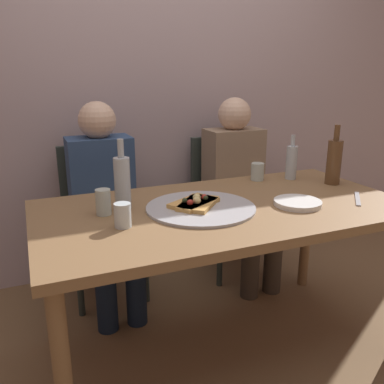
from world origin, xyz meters
The scene contains 18 objects.
ground_plane centered at (0.00, 0.00, 0.00)m, with size 8.00×8.00×0.00m, color brown.
back_wall centered at (0.00, 1.10, 1.30)m, with size 6.00×0.10×2.60m, color #B29EA3.
dining_table centered at (0.00, 0.00, 0.67)m, with size 1.66×0.85×0.75m.
pizza_tray centered at (-0.12, 0.00, 0.75)m, with size 0.48×0.48×0.01m, color #ADADB2.
pizza_slice_last centered at (-0.13, 0.01, 0.77)m, with size 0.24×0.25×0.05m.
pizza_slice_extra centered at (-0.14, 0.03, 0.77)m, with size 0.26×0.22×0.05m.
wine_bottle centered at (-0.43, 0.14, 0.87)m, with size 0.07×0.07×0.31m.
beer_bottle centered at (0.55, 0.28, 0.85)m, with size 0.06×0.06×0.25m.
water_bottle centered at (0.70, 0.11, 0.87)m, with size 0.08×0.08×0.31m.
tumbler_near centered at (-0.48, -0.08, 0.80)m, with size 0.07×0.07×0.10m, color silver.
tumbler_far centered at (0.37, 0.33, 0.80)m, with size 0.07×0.07×0.10m, color #B7C6BC.
wine_glass centered at (-0.52, 0.09, 0.80)m, with size 0.06×0.06×0.11m, color #B7C6BC.
plate_stack centered at (0.30, -0.12, 0.76)m, with size 0.21×0.21×0.02m, color white.
table_knife centered at (0.62, -0.16, 0.75)m, with size 0.22×0.02×0.01m, color #B7B7BC.
chair_left centered at (-0.41, 0.83, 0.51)m, with size 0.44×0.44×0.90m.
chair_right centered at (0.45, 0.83, 0.51)m, with size 0.44×0.44×0.90m.
guest_in_sweater centered at (-0.41, 0.68, 0.64)m, with size 0.36×0.56×1.17m.
guest_in_beanie centered at (0.45, 0.68, 0.64)m, with size 0.36×0.56×1.17m.
Camera 1 is at (-0.80, -1.53, 1.33)m, focal length 37.89 mm.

